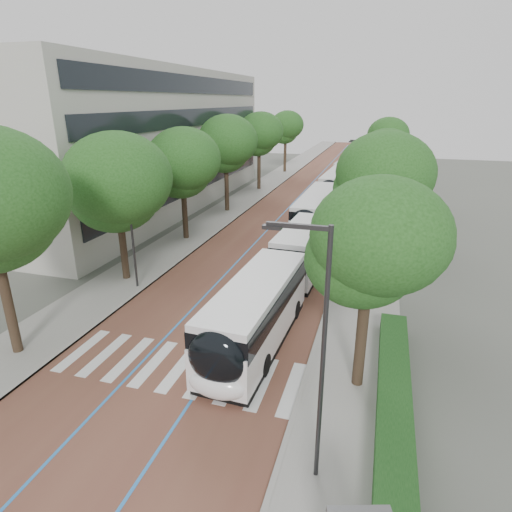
{
  "coord_description": "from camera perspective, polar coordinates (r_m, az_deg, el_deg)",
  "views": [
    {
      "loc": [
        7.9,
        -13.22,
        11.01
      ],
      "look_at": [
        1.21,
        9.33,
        2.4
      ],
      "focal_mm": 30.0,
      "sensor_mm": 36.0,
      "label": 1
    }
  ],
  "objects": [
    {
      "name": "sidewalk_left",
      "position": [
        56.47,
        0.39,
        8.92
      ],
      "size": [
        4.0,
        140.0,
        0.12
      ],
      "primitive_type": "cube",
      "color": "gray",
      "rests_on": "ground"
    },
    {
      "name": "road",
      "position": [
        54.91,
        8.01,
        8.35
      ],
      "size": [
        11.0,
        140.0,
        0.02
      ],
      "primitive_type": "cube",
      "color": "brown",
      "rests_on": "ground"
    },
    {
      "name": "kerb_left",
      "position": [
        55.98,
        2.28,
        8.8
      ],
      "size": [
        0.2,
        140.0,
        0.14
      ],
      "primitive_type": "cube",
      "color": "gray",
      "rests_on": "ground"
    },
    {
      "name": "kerb_right",
      "position": [
        54.38,
        13.9,
        7.9
      ],
      "size": [
        0.2,
        140.0,
        0.14
      ],
      "primitive_type": "cube",
      "color": "gray",
      "rests_on": "ground"
    },
    {
      "name": "streetlight_near",
      "position": [
        12.01,
        8.19,
        -11.14
      ],
      "size": [
        1.82,
        0.2,
        8.0
      ],
      "color": "#2C2C2E",
      "rests_on": "sidewalk_right"
    },
    {
      "name": "lane_line_left",
      "position": [
        55.16,
        6.35,
        8.49
      ],
      "size": [
        0.12,
        126.0,
        0.01
      ],
      "primitive_type": "cube",
      "color": "blue",
      "rests_on": "road"
    },
    {
      "name": "trees_left",
      "position": [
        37.63,
        -7.96,
        12.99
      ],
      "size": [
        6.49,
        60.8,
        9.63
      ],
      "color": "black",
      "rests_on": "ground"
    },
    {
      "name": "bus_queued_2",
      "position": [
        63.37,
        12.27,
        11.13
      ],
      "size": [
        3.33,
        12.54,
        3.2
      ],
      "rotation": [
        0.0,
        0.0,
        -0.07
      ],
      "color": "white",
      "rests_on": "ground"
    },
    {
      "name": "streetlight_far",
      "position": [
        35.78,
        14.43,
        9.51
      ],
      "size": [
        1.82,
        0.2,
        8.0
      ],
      "color": "#2C2C2E",
      "rests_on": "sidewalk_right"
    },
    {
      "name": "sidewalk_right",
      "position": [
        54.33,
        15.91,
        7.71
      ],
      "size": [
        4.0,
        140.0,
        0.12
      ],
      "primitive_type": "cube",
      "color": "gray",
      "rests_on": "ground"
    },
    {
      "name": "ground",
      "position": [
        18.93,
        -12.1,
        -15.98
      ],
      "size": [
        160.0,
        160.0,
        0.0
      ],
      "primitive_type": "plane",
      "color": "#51544C",
      "rests_on": "ground"
    },
    {
      "name": "bus_queued_1",
      "position": [
        51.62,
        10.73,
        9.28
      ],
      "size": [
        3.03,
        12.49,
        3.2
      ],
      "rotation": [
        0.0,
        0.0,
        -0.04
      ],
      "color": "white",
      "rests_on": "ground"
    },
    {
      "name": "bus_queued_3",
      "position": [
        76.41,
        12.83,
        12.56
      ],
      "size": [
        2.81,
        12.45,
        3.2
      ],
      "rotation": [
        0.0,
        0.0,
        -0.02
      ],
      "color": "white",
      "rests_on": "ground"
    },
    {
      "name": "bus_queued_0",
      "position": [
        38.6,
        8.01,
        5.83
      ],
      "size": [
        2.68,
        12.43,
        3.2
      ],
      "rotation": [
        0.0,
        0.0,
        -0.01
      ],
      "color": "white",
      "rests_on": "ground"
    },
    {
      "name": "zebra_crossing",
      "position": [
        19.54,
        -10.15,
        -14.45
      ],
      "size": [
        10.55,
        3.6,
        0.01
      ],
      "color": "silver",
      "rests_on": "ground"
    },
    {
      "name": "lead_bus",
      "position": [
        23.47,
        3.12,
        -3.49
      ],
      "size": [
        3.33,
        18.49,
        3.2
      ],
      "rotation": [
        0.0,
        0.0,
        -0.04
      ],
      "color": "black",
      "rests_on": "ground"
    },
    {
      "name": "office_building",
      "position": [
        49.64,
        -17.58,
        14.57
      ],
      "size": [
        18.11,
        40.0,
        14.0
      ],
      "color": "#9B9A8F",
      "rests_on": "ground"
    },
    {
      "name": "lamp_post_left",
      "position": [
        26.34,
        -16.33,
        4.12
      ],
      "size": [
        0.14,
        0.14,
        8.0
      ],
      "primitive_type": "cylinder",
      "color": "#2C2C2E",
      "rests_on": "sidewalk_left"
    },
    {
      "name": "trees_right",
      "position": [
        35.22,
        16.36,
        11.19
      ],
      "size": [
        5.93,
        47.03,
        8.76
      ],
      "color": "black",
      "rests_on": "ground"
    },
    {
      "name": "hedge",
      "position": [
        16.91,
        17.93,
        -19.38
      ],
      "size": [
        1.2,
        14.0,
        0.8
      ],
      "primitive_type": "cube",
      "color": "#153A14",
      "rests_on": "sidewalk_right"
    },
    {
      "name": "lane_line_right",
      "position": [
        54.7,
        9.68,
        8.23
      ],
      "size": [
        0.12,
        126.0,
        0.01
      ],
      "primitive_type": "cube",
      "color": "blue",
      "rests_on": "road"
    }
  ]
}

